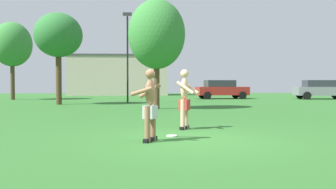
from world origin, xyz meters
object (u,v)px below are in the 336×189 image
object	(u,v)px
car_red_mid_lot	(221,89)
lamp_post	(127,48)
frisbee	(172,136)
tree_right_field	(157,35)
tree_behind_players	(12,45)
car_gray_near_post	(321,89)
tree_left_field	(58,36)
player_near	(150,104)
player_in_red	(185,98)

from	to	relation	value
car_red_mid_lot	lamp_post	bearing A→B (deg)	-143.18
frisbee	lamp_post	distance (m)	16.25
tree_right_field	tree_behind_players	distance (m)	15.74
car_gray_near_post	tree_behind_players	distance (m)	25.50
frisbee	tree_left_field	bearing A→B (deg)	113.85
player_near	lamp_post	world-z (taller)	lamp_post
player_near	car_gray_near_post	distance (m)	25.56
lamp_post	player_in_red	bearing A→B (deg)	-80.43
car_gray_near_post	tree_left_field	size ratio (longest dim) A/B	0.79
player_in_red	car_red_mid_lot	bearing A→B (deg)	75.42
tree_behind_players	tree_left_field	bearing A→B (deg)	-52.08
player_near	tree_behind_players	size ratio (longest dim) A/B	0.26
frisbee	car_red_mid_lot	world-z (taller)	car_red_mid_lot
tree_behind_players	frisbee	bearing A→B (deg)	-61.05
player_near	car_gray_near_post	size ratio (longest dim) A/B	0.37
frisbee	player_in_red	bearing A→B (deg)	71.27
player_in_red	tree_behind_players	distance (m)	22.83
car_red_mid_lot	tree_right_field	bearing A→B (deg)	-116.12
tree_left_field	tree_right_field	distance (m)	7.32
player_near	tree_left_field	distance (m)	15.94
player_in_red	tree_right_field	world-z (taller)	tree_right_field
player_near	tree_behind_players	xyz separation A→B (m)	(-10.84, 21.34, 3.54)
lamp_post	tree_left_field	size ratio (longest dim) A/B	1.08
player_near	lamp_post	bearing A→B (deg)	94.88
lamp_post	tree_right_field	xyz separation A→B (m)	(1.83, -6.12, 0.10)
frisbee	tree_right_field	world-z (taller)	tree_right_field
player_near	car_gray_near_post	bearing A→B (deg)	55.68
tree_behind_players	car_gray_near_post	bearing A→B (deg)	-0.51
lamp_post	tree_behind_players	size ratio (longest dim) A/B	0.98
car_gray_near_post	car_red_mid_lot	bearing A→B (deg)	172.55
lamp_post	tree_behind_players	distance (m)	10.64
frisbee	tree_left_field	distance (m)	15.67
tree_behind_players	player_in_red	bearing A→B (deg)	-58.32
player_near	car_red_mid_lot	size ratio (longest dim) A/B	0.37
frisbee	tree_right_field	xyz separation A→B (m)	(-0.13, 9.59, 3.79)
frisbee	tree_right_field	distance (m)	10.31
tree_left_field	tree_right_field	size ratio (longest dim) A/B	1.01
frisbee	lamp_post	size ratio (longest dim) A/B	0.04
lamp_post	tree_right_field	bearing A→B (deg)	-73.40
player_in_red	frisbee	bearing A→B (deg)	-108.73
player_in_red	car_gray_near_post	distance (m)	23.23
frisbee	car_gray_near_post	xyz separation A→B (m)	(13.87, 20.35, 0.81)
car_gray_near_post	tree_left_field	xyz separation A→B (m)	(-19.97, -6.56, 3.43)
tree_left_field	car_gray_near_post	bearing A→B (deg)	18.18
frisbee	tree_behind_players	xyz separation A→B (m)	(-11.38, 20.58, 4.39)
player_in_red	player_near	bearing A→B (deg)	-115.32
player_in_red	lamp_post	distance (m)	14.80
frisbee	tree_behind_players	bearing A→B (deg)	118.95
car_gray_near_post	car_red_mid_lot	size ratio (longest dim) A/B	1.01
car_gray_near_post	tree_behind_players	xyz separation A→B (m)	(-25.25, 0.23, 3.57)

